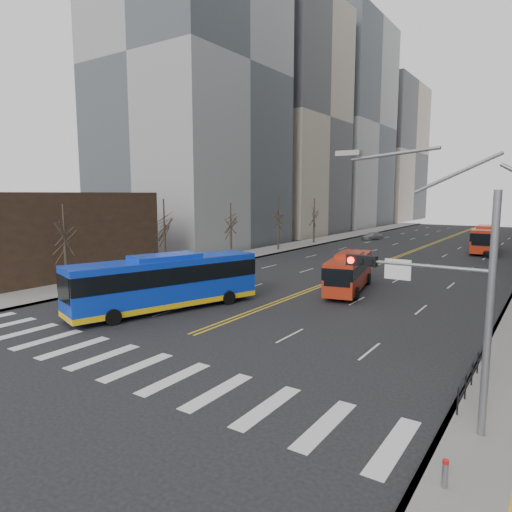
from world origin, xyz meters
The scene contains 15 objects.
ground centered at (0.00, 0.00, 0.00)m, with size 220.00×220.00×0.00m, color black.
sidewalk_left centered at (-16.50, 45.00, 0.07)m, with size 5.00×130.00×0.15m, color gray.
crosswalk centered at (0.00, 0.00, 0.01)m, with size 26.70×4.00×0.01m.
centerline centered at (0.00, 55.00, 0.01)m, with size 0.55×100.00×0.01m.
office_towers centered at (0.12, 68.51, 23.92)m, with size 83.00×134.00×58.00m.
storefront centered at (-26.00, 11.97, 4.00)m, with size 14.00×18.00×8.00m.
signal_mast centered at (13.77, 2.00, 4.86)m, with size 5.37×0.37×9.39m.
pedestrian_railing centered at (14.30, 6.00, 0.82)m, with size 0.06×6.06×1.02m.
street_trees centered at (-7.18, 34.55, 4.87)m, with size 35.20×47.20×7.60m.
blue_bus centered at (-5.16, 8.26, 2.01)m, with size 6.77×13.45×3.82m.
red_bus_near centered at (2.80, 21.02, 1.76)m, with size 4.29×10.05×3.14m.
red_bus_far centered at (8.39, 54.76, 2.02)m, with size 3.32×11.58×3.63m.
car_white centered at (-12.21, 18.70, 0.74)m, with size 1.58×4.52×1.49m, color white.
car_dark_mid centered at (9.25, 50.42, 0.72)m, with size 1.69×4.21×1.43m, color black.
car_silver centered at (-10.29, 63.01, 0.62)m, with size 1.75×4.30×1.25m, color #939398.
Camera 1 is at (16.86, -13.53, 7.88)m, focal length 32.00 mm.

